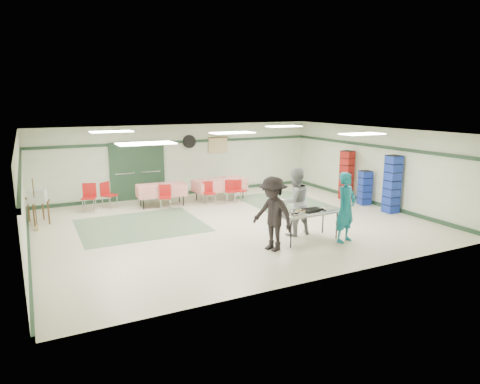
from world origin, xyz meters
name	(u,v)px	position (x,y,z in m)	size (l,w,h in m)	color
floor	(233,223)	(0.00, 0.00, 0.00)	(11.00, 11.00, 0.00)	beige
ceiling	(232,132)	(0.00, 0.00, 2.70)	(11.00, 11.00, 0.00)	silver
wall_back	(182,160)	(0.00, 4.50, 1.35)	(11.00, 11.00, 0.00)	beige
wall_front	(330,215)	(0.00, -4.50, 1.35)	(11.00, 11.00, 0.00)	beige
wall_left	(22,197)	(-5.50, 0.00, 1.35)	(9.00, 9.00, 0.00)	beige
wall_right	(375,166)	(5.50, 0.00, 1.35)	(9.00, 9.00, 0.00)	beige
trim_back	(182,142)	(0.00, 4.47, 2.05)	(11.00, 0.06, 0.10)	#1F3925
baseboard_back	(183,193)	(0.00, 4.47, 0.06)	(11.00, 0.06, 0.12)	#1F3925
trim_left	(20,168)	(-5.47, 0.00, 2.05)	(9.00, 0.06, 0.10)	#1F3925
baseboard_left	(29,249)	(-5.47, 0.00, 0.06)	(9.00, 0.06, 0.12)	#1F3925
trim_right	(375,146)	(5.47, 0.00, 2.05)	(9.00, 0.06, 0.10)	#1F3925
baseboard_right	(372,202)	(5.47, 0.00, 0.06)	(9.00, 0.06, 0.12)	#1F3925
green_patch_a	(141,225)	(-2.50, 1.00, 0.00)	(3.50, 3.00, 0.01)	#5B7959
green_patch_b	(285,203)	(2.80, 1.50, 0.00)	(2.50, 3.50, 0.01)	#5B7959
double_door_left	(125,172)	(-2.20, 4.44, 1.05)	(0.90, 0.06, 2.10)	#989A98
double_door_right	(150,170)	(-1.25, 4.44, 1.05)	(0.90, 0.06, 2.10)	#989A98
door_frame	(138,171)	(-1.73, 4.42, 1.05)	(2.00, 0.03, 2.15)	#1F3925
wall_fan	(189,142)	(0.30, 4.44, 2.05)	(0.50, 0.50, 0.10)	black
scroll_banner	(218,145)	(1.50, 4.44, 1.85)	(0.80, 0.02, 0.60)	#D3B784
serving_table	(308,214)	(1.08, -2.29, 0.71)	(1.74, 0.77, 0.76)	#B5B5B0
sheet_tray_right	(324,210)	(1.55, -2.31, 0.77)	(0.63, 0.48, 0.02)	silver
sheet_tray_mid	(302,211)	(0.96, -2.20, 0.77)	(0.56, 0.43, 0.02)	silver
sheet_tray_left	(291,215)	(0.47, -2.42, 0.77)	(0.62, 0.47, 0.02)	silver
baking_pan	(312,210)	(1.18, -2.31, 0.80)	(0.49, 0.31, 0.08)	black
foam_box_stack	(280,207)	(0.26, -2.23, 0.96)	(0.25, 0.23, 0.40)	white
volunteer_teal	(346,207)	(1.87, -2.81, 0.91)	(0.66, 0.43, 1.81)	#137183
volunteer_grey	(295,202)	(1.03, -1.74, 0.92)	(0.89, 0.69, 1.83)	gray
volunteer_dark	(273,214)	(-0.14, -2.53, 0.91)	(1.17, 0.67, 1.82)	black
dining_table_a	(220,184)	(0.95, 3.06, 0.57)	(1.99, 1.01, 0.77)	red
dining_table_b	(162,190)	(-1.25, 3.06, 0.57)	(1.70, 0.85, 0.77)	red
chair_a	(231,189)	(1.12, 2.48, 0.49)	(0.47, 0.47, 0.81)	#B51E0E
chair_b	(209,191)	(0.26, 2.49, 0.50)	(0.39, 0.39, 0.81)	#B51E0E
chair_c	(239,188)	(1.46, 2.48, 0.48)	(0.46, 0.46, 0.78)	#B51E0E
chair_d	(165,195)	(-1.30, 2.49, 0.51)	(0.49, 0.49, 0.84)	#B51E0E
chair_loose_a	(107,192)	(-3.00, 3.53, 0.55)	(0.59, 0.59, 0.90)	#B51E0E
chair_loose_b	(89,194)	(-3.60, 3.35, 0.57)	(0.55, 0.55, 0.93)	#B51E0E
crate_stack_blue_a	(365,188)	(5.15, 0.05, 0.60)	(0.37, 0.37, 1.20)	#193797
crate_stack_red	(347,175)	(5.15, 1.03, 0.90)	(0.39, 0.39, 1.80)	#9D1E0F
crate_stack_blue_b	(392,184)	(5.15, -1.18, 0.94)	(0.41, 0.41, 1.88)	#193797
printer_table	(38,203)	(-5.15, 2.62, 0.62)	(0.65, 0.87, 0.74)	brown
office_printer	(37,196)	(-5.15, 2.07, 0.93)	(0.46, 0.40, 0.36)	#A6A5A1
broom	(35,203)	(-5.23, 1.91, 0.77)	(0.03, 0.03, 1.48)	brown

